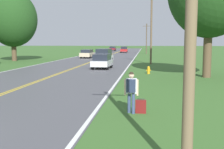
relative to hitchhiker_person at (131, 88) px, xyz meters
The scene contains 11 objects.
hitchhiker_person is the anchor object (origin of this frame).
suitcase 0.87m from the hitchhiker_person, 10.73° to the left, with size 0.44×0.15×0.61m.
fire_hydrant 14.66m from the hitchhiker_person, 86.77° to the left, with size 0.42×0.26×0.71m.
utility_pole_midground 26.05m from the hitchhiker_person, 87.34° to the left, with size 1.80×0.24×9.58m.
utility_pole_far 57.01m from the hitchhiker_person, 89.38° to the left, with size 1.80×0.24×7.26m.
tree_behind_sign 36.26m from the hitchhiker_person, 123.32° to the left, with size 7.34×7.34×10.61m.
car_silver_hatchback_mid_near 19.50m from the hitchhiker_person, 102.42° to the left, with size 2.00×3.73×1.61m.
car_white_van_mid_far 27.65m from the hitchhiker_person, 100.88° to the left, with size 2.11×4.67×1.98m.
car_champagne_hatchback_receding 40.36m from the hitchhiker_person, 104.57° to the left, with size 1.95×4.28×1.53m.
car_red_suv_distant 66.52m from the hitchhiker_person, 94.76° to the left, with size 2.11×4.41×1.64m.
car_maroon_hatchback_horizon 80.68m from the hitchhiker_person, 97.37° to the left, with size 1.94×3.87×1.44m.
Camera 1 is at (8.01, -6.46, 2.94)m, focal length 45.00 mm.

